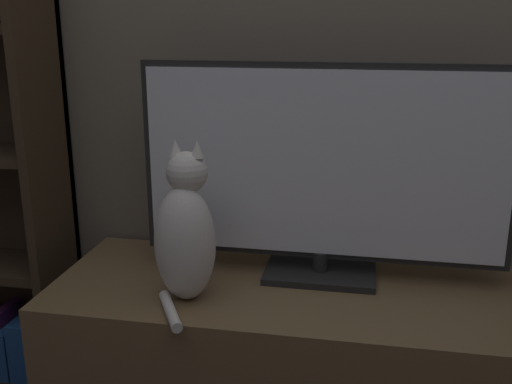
# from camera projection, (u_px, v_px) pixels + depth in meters

# --- Properties ---
(tv_stand) EXTENTS (1.37, 0.55, 0.49)m
(tv_stand) POSITION_uv_depth(u_px,v_px,m) (288.00, 361.00, 1.79)
(tv_stand) COLOR brown
(tv_stand) RESTS_ON ground_plane
(tv) EXTENTS (1.06, 0.20, 0.63)m
(tv) POSITION_uv_depth(u_px,v_px,m) (323.00, 171.00, 1.70)
(tv) COLOR black
(tv) RESTS_ON tv_stand
(cat) EXTENTS (0.18, 0.29, 0.44)m
(cat) POSITION_uv_depth(u_px,v_px,m) (186.00, 234.00, 1.60)
(cat) COLOR silver
(cat) RESTS_ON tv_stand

